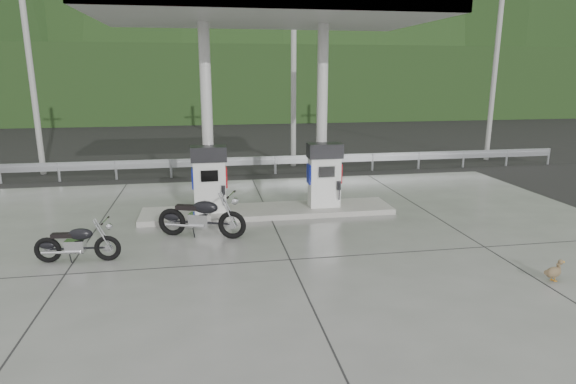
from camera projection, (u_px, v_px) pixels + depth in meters
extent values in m
plane|color=black|center=(283.00, 244.00, 11.16)|extent=(160.00, 160.00, 0.00)
cube|color=slate|center=(283.00, 244.00, 11.15)|extent=(18.00, 14.00, 0.02)
cube|color=gray|center=(268.00, 211.00, 13.52)|extent=(7.00, 1.40, 0.15)
cylinder|color=silver|center=(207.00, 119.00, 13.02)|extent=(0.30, 0.30, 5.00)
cylinder|color=silver|center=(322.00, 117.00, 13.55)|extent=(0.30, 0.30, 5.00)
cube|color=silver|center=(266.00, 12.00, 12.26)|extent=(8.50, 5.00, 0.40)
cube|color=black|center=(243.00, 159.00, 22.15)|extent=(60.00, 7.00, 0.01)
cylinder|color=gray|center=(31.00, 69.00, 17.96)|extent=(0.22, 0.22, 8.00)
cylinder|color=gray|center=(294.00, 70.00, 19.61)|extent=(0.22, 0.22, 8.00)
cylinder|color=gray|center=(495.00, 70.00, 21.10)|extent=(0.22, 0.22, 8.00)
cube|color=black|center=(224.00, 84.00, 39.13)|extent=(80.00, 6.00, 6.00)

